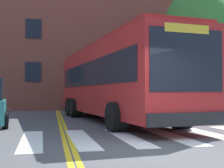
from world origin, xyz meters
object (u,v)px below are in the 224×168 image
at_px(car_red_behind_bus, 79,99).
at_px(street_tree_curbside_large, 197,35).
at_px(car_navy_far_lane, 216,102).
at_px(city_bus, 114,80).

height_order(car_red_behind_bus, street_tree_curbside_large, street_tree_curbside_large).
bearing_deg(car_navy_far_lane, street_tree_curbside_large, 78.14).
relative_size(car_red_behind_bus, street_tree_curbside_large, 0.54).
bearing_deg(car_navy_far_lane, car_red_behind_bus, 125.34).
bearing_deg(city_bus, car_red_behind_bus, 94.22).
distance_m(city_bus, car_red_behind_bus, 10.01).
distance_m(car_navy_far_lane, street_tree_curbside_large, 5.51).
bearing_deg(car_red_behind_bus, street_tree_curbside_large, -37.20).
height_order(city_bus, car_red_behind_bus, city_bus).
bearing_deg(car_navy_far_lane, city_bus, -169.93).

